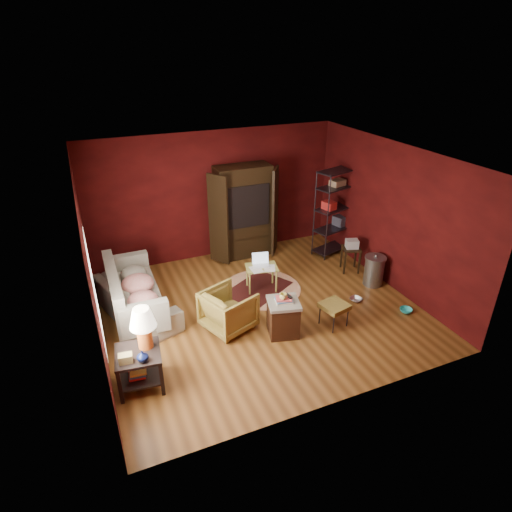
% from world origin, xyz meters
% --- Properties ---
extents(room, '(5.54, 5.04, 2.84)m').
position_xyz_m(room, '(-0.04, -0.01, 1.40)').
color(room, brown).
rests_on(room, ground).
extents(sofa, '(1.20, 2.18, 0.82)m').
position_xyz_m(sofa, '(-2.14, 0.75, 0.41)').
color(sofa, gray).
rests_on(sofa, ground).
extents(armchair, '(0.94, 0.97, 0.78)m').
position_xyz_m(armchair, '(-0.72, -0.31, 0.39)').
color(armchair, black).
rests_on(armchair, ground).
extents(pet_bowl_steel, '(0.23, 0.13, 0.23)m').
position_xyz_m(pet_bowl_steel, '(1.78, -0.47, 0.11)').
color(pet_bowl_steel, silver).
rests_on(pet_bowl_steel, ground).
extents(pet_bowl_turquoise, '(0.24, 0.15, 0.23)m').
position_xyz_m(pet_bowl_turquoise, '(2.40, -1.14, 0.11)').
color(pet_bowl_turquoise, '#2AC3C4').
rests_on(pet_bowl_turquoise, ground).
extents(vase, '(0.17, 0.18, 0.16)m').
position_xyz_m(vase, '(-2.30, -1.32, 0.66)').
color(vase, '#0B1339').
rests_on(vase, side_table).
extents(mug, '(0.15, 0.14, 0.12)m').
position_xyz_m(mug, '(0.04, -0.84, 0.76)').
color(mug, '#DDCF6C').
rests_on(mug, hamper).
extents(side_table, '(0.69, 0.69, 1.22)m').
position_xyz_m(side_table, '(-2.27, -1.07, 0.73)').
color(side_table, black).
rests_on(side_table, ground).
extents(sofa_cushions, '(0.83, 2.04, 0.85)m').
position_xyz_m(sofa_cushions, '(-2.15, 0.73, 0.42)').
color(sofa_cushions, gray).
rests_on(sofa_cushions, sofa).
extents(hamper, '(0.62, 0.62, 0.72)m').
position_xyz_m(hamper, '(0.06, -0.81, 0.33)').
color(hamper, '#3E1E0E').
rests_on(hamper, ground).
extents(footstool, '(0.50, 0.50, 0.43)m').
position_xyz_m(footstool, '(0.97, -0.95, 0.37)').
color(footstool, black).
rests_on(footstool, ground).
extents(rug_round, '(1.78, 1.78, 0.01)m').
position_xyz_m(rug_round, '(0.30, 0.63, 0.01)').
color(rug_round, beige).
rests_on(rug_round, ground).
extents(rug_oriental, '(1.56, 1.40, 0.01)m').
position_xyz_m(rug_oriental, '(0.21, 0.63, 0.02)').
color(rug_oriental, '#4E1715').
rests_on(rug_oriental, ground).
extents(laptop_desk, '(0.68, 0.57, 0.74)m').
position_xyz_m(laptop_desk, '(0.30, 0.63, 0.46)').
color(laptop_desk, tan).
rests_on(laptop_desk, ground).
extents(tv_armoire, '(1.64, 0.86, 2.07)m').
position_xyz_m(tv_armoire, '(0.56, 2.24, 1.08)').
color(tv_armoire, black).
rests_on(tv_armoire, ground).
extents(wire_shelving, '(1.04, 0.66, 1.96)m').
position_xyz_m(wire_shelving, '(2.50, 1.53, 1.08)').
color(wire_shelving, '#2D2830').
rests_on(wire_shelving, ground).
extents(small_stand, '(0.46, 0.46, 0.72)m').
position_xyz_m(small_stand, '(2.35, 0.60, 0.54)').
color(small_stand, black).
rests_on(small_stand, ground).
extents(trash_can, '(0.44, 0.44, 0.66)m').
position_xyz_m(trash_can, '(2.46, -0.07, 0.31)').
color(trash_can, gray).
rests_on(trash_can, ground).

